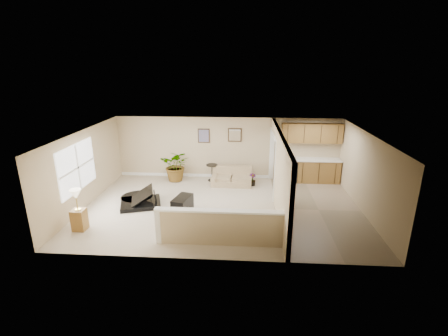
# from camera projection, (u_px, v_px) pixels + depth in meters

# --- Properties ---
(floor) EXTENTS (9.00, 9.00, 0.00)m
(floor) POSITION_uv_depth(u_px,v_px,m) (222.00, 207.00, 10.71)
(floor) COLOR #BFB194
(floor) RESTS_ON ground
(back_wall) EXTENTS (9.00, 0.04, 2.50)m
(back_wall) POSITION_uv_depth(u_px,v_px,m) (227.00, 148.00, 13.17)
(back_wall) COLOR #C7B088
(back_wall) RESTS_ON floor
(front_wall) EXTENTS (9.00, 0.04, 2.50)m
(front_wall) POSITION_uv_depth(u_px,v_px,m) (212.00, 213.00, 7.47)
(front_wall) COLOR #C7B088
(front_wall) RESTS_ON floor
(left_wall) EXTENTS (0.04, 6.00, 2.50)m
(left_wall) POSITION_uv_depth(u_px,v_px,m) (85.00, 169.00, 10.61)
(left_wall) COLOR #C7B088
(left_wall) RESTS_ON floor
(right_wall) EXTENTS (0.04, 6.00, 2.50)m
(right_wall) POSITION_uv_depth(u_px,v_px,m) (367.00, 175.00, 10.03)
(right_wall) COLOR #C7B088
(right_wall) RESTS_ON floor
(ceiling) EXTENTS (9.00, 6.00, 0.04)m
(ceiling) POSITION_uv_depth(u_px,v_px,m) (222.00, 133.00, 9.94)
(ceiling) COLOR silver
(ceiling) RESTS_ON back_wall
(kitchen_vinyl) EXTENTS (2.70, 6.00, 0.01)m
(kitchen_vinyl) POSITION_uv_depth(u_px,v_px,m) (319.00, 210.00, 10.50)
(kitchen_vinyl) COLOR gray
(kitchen_vinyl) RESTS_ON floor
(interior_partition) EXTENTS (0.18, 5.99, 2.50)m
(interior_partition) POSITION_uv_depth(u_px,v_px,m) (278.00, 171.00, 10.46)
(interior_partition) COLOR #C7B088
(interior_partition) RESTS_ON floor
(pony_half_wall) EXTENTS (3.42, 0.22, 1.00)m
(pony_half_wall) POSITION_uv_depth(u_px,v_px,m) (218.00, 227.00, 8.36)
(pony_half_wall) COLOR #C7B088
(pony_half_wall) RESTS_ON floor
(left_window) EXTENTS (0.05, 2.15, 1.45)m
(left_window) POSITION_uv_depth(u_px,v_px,m) (77.00, 167.00, 10.07)
(left_window) COLOR white
(left_window) RESTS_ON left_wall
(wall_art_left) EXTENTS (0.48, 0.04, 0.58)m
(wall_art_left) POSITION_uv_depth(u_px,v_px,m) (204.00, 136.00, 13.05)
(wall_art_left) COLOR #3A2715
(wall_art_left) RESTS_ON back_wall
(wall_mirror) EXTENTS (0.55, 0.04, 0.55)m
(wall_mirror) POSITION_uv_depth(u_px,v_px,m) (235.00, 135.00, 12.95)
(wall_mirror) COLOR #3A2715
(wall_mirror) RESTS_ON back_wall
(kitchen_cabinets) EXTENTS (2.36, 0.65, 2.33)m
(kitchen_cabinets) POSITION_uv_depth(u_px,v_px,m) (307.00, 160.00, 12.83)
(kitchen_cabinets) COLOR olive
(kitchen_cabinets) RESTS_ON floor
(piano) EXTENTS (1.75, 1.75, 1.21)m
(piano) POSITION_uv_depth(u_px,v_px,m) (140.00, 190.00, 10.84)
(piano) COLOR black
(piano) RESTS_ON floor
(piano_bench) EXTENTS (0.61, 0.91, 0.56)m
(piano_bench) POSITION_uv_depth(u_px,v_px,m) (182.00, 205.00, 10.18)
(piano_bench) COLOR black
(piano_bench) RESTS_ON floor
(loveseat) EXTENTS (1.58, 0.93, 0.89)m
(loveseat) POSITION_uv_depth(u_px,v_px,m) (232.00, 176.00, 12.68)
(loveseat) COLOR tan
(loveseat) RESTS_ON floor
(accent_table) EXTENTS (0.47, 0.47, 0.67)m
(accent_table) POSITION_uv_depth(u_px,v_px,m) (212.00, 170.00, 13.02)
(accent_table) COLOR black
(accent_table) RESTS_ON floor
(palm_plant) EXTENTS (1.21, 1.07, 1.28)m
(palm_plant) POSITION_uv_depth(u_px,v_px,m) (176.00, 166.00, 12.96)
(palm_plant) COLOR black
(palm_plant) RESTS_ON floor
(small_plant) EXTENTS (0.32, 0.32, 0.47)m
(small_plant) POSITION_uv_depth(u_px,v_px,m) (252.00, 180.00, 12.58)
(small_plant) COLOR black
(small_plant) RESTS_ON floor
(lamp_stand) EXTENTS (0.36, 0.36, 1.22)m
(lamp_stand) POSITION_uv_depth(u_px,v_px,m) (78.00, 213.00, 9.13)
(lamp_stand) COLOR olive
(lamp_stand) RESTS_ON floor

